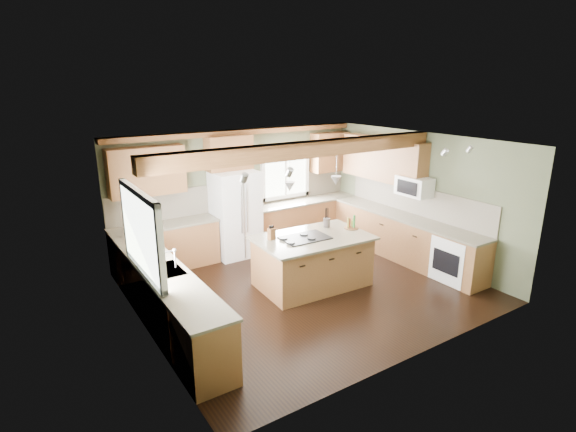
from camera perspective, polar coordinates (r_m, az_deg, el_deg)
floor at (r=8.14m, az=2.26°, el=-9.09°), size 5.60×5.60×0.00m
ceiling at (r=7.39m, az=2.49°, el=9.37°), size 5.60×5.60×0.00m
wall_back at (r=9.74m, az=-6.18°, el=3.31°), size 5.60×0.00×5.60m
wall_left at (r=6.54m, az=-18.14°, el=-4.23°), size 0.00×5.00×5.00m
wall_right at (r=9.51m, az=16.28°, el=2.40°), size 0.00×5.00×5.00m
ceiling_beam at (r=7.45m, az=2.25°, el=8.42°), size 5.55×0.26×0.26m
soffit_trim at (r=9.44m, az=-6.13°, el=10.53°), size 5.55×0.20×0.10m
backsplash_back at (r=9.75m, az=-6.12°, el=2.78°), size 5.58×0.03×0.58m
backsplash_right at (r=9.55m, az=15.95°, el=1.93°), size 0.03×3.70×0.58m
base_cab_back_left at (r=9.08m, az=-15.25°, el=-3.88°), size 2.02×0.60×0.88m
counter_back_left at (r=8.93m, az=-15.48°, el=-1.12°), size 2.06×0.64×0.04m
base_cab_back_right at (r=10.46m, az=2.01°, el=-0.54°), size 2.62×0.60×0.88m
counter_back_right at (r=10.33m, az=2.03°, el=1.89°), size 2.66×0.64×0.04m
base_cab_left at (r=7.00m, az=-15.21°, el=-10.26°), size 0.60×3.70×0.88m
counter_left at (r=6.80m, az=-15.50°, el=-6.80°), size 0.64×3.74×0.04m
base_cab_right at (r=9.57m, az=14.45°, el=-2.76°), size 0.60×3.70×0.88m
counter_right at (r=9.43m, az=14.66°, el=-0.12°), size 0.64×3.74×0.04m
upper_cab_back_left at (r=8.74m, az=-17.51°, el=5.45°), size 1.40×0.35×0.90m
upper_cab_over_fridge at (r=9.29m, az=-7.51°, el=7.96°), size 0.96×0.35×0.70m
upper_cab_right at (r=9.85m, az=11.96°, el=7.06°), size 0.35×2.20×0.90m
upper_cab_back_corner at (r=10.69m, az=5.30°, el=8.09°), size 0.90×0.35×0.90m
window_left at (r=6.51m, az=-18.28°, el=-2.00°), size 0.04×1.60×1.05m
window_back at (r=10.23m, az=-0.40°, el=5.49°), size 1.10×0.04×1.00m
sink at (r=6.80m, az=-15.51°, el=-6.76°), size 0.50×0.65×0.03m
faucet at (r=6.80m, az=-14.16°, el=-5.35°), size 0.02×0.02×0.28m
dishwasher at (r=5.92m, az=-10.99°, el=-15.35°), size 0.60×0.60×0.84m
oven at (r=8.80m, az=20.60°, el=-5.12°), size 0.60×0.72×0.84m
microwave at (r=9.26m, az=15.74°, el=3.66°), size 0.40×0.70×0.38m
pendant_left at (r=7.41m, az=0.21°, el=3.75°), size 0.18×0.18×0.16m
pendant_right at (r=7.92m, az=6.11°, el=4.50°), size 0.18×0.18×0.16m
refrigerator at (r=9.38m, az=-6.67°, el=0.25°), size 0.90×0.74×1.80m
island at (r=8.09m, az=3.09°, el=-5.85°), size 1.94×1.24×0.88m
island_top at (r=7.93m, az=3.14°, el=-2.78°), size 2.07×1.37×0.04m
cooktop at (r=7.84m, az=2.18°, el=-2.77°), size 0.84×0.58×0.02m
knife_block at (r=7.76m, az=-2.10°, el=-2.27°), size 0.14×0.11×0.20m
utensil_crock at (r=8.45m, az=4.93°, el=-0.84°), size 0.15×0.15×0.17m
bottle_tray at (r=8.40m, az=8.06°, el=-0.80°), size 0.33×0.33×0.24m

